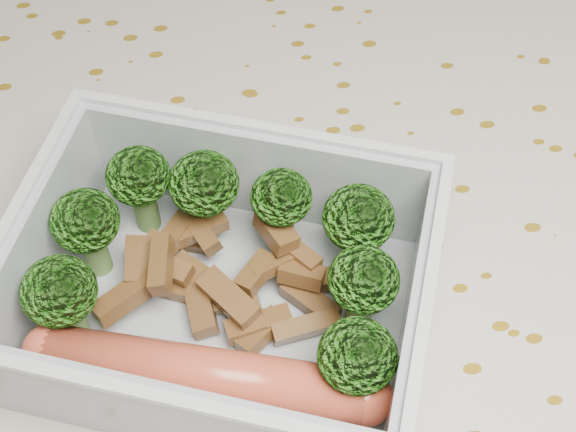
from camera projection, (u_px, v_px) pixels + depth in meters
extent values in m
cube|color=brown|center=(291.00, 281.00, 0.46)|extent=(1.40, 0.90, 0.04)
cube|color=beige|center=(291.00, 259.00, 0.45)|extent=(1.46, 0.96, 0.01)
cube|color=silver|center=(225.00, 317.00, 0.42)|extent=(0.23, 0.21, 0.00)
cube|color=silver|center=(257.00, 175.00, 0.43)|extent=(0.18, 0.08, 0.06)
cube|color=silver|center=(175.00, 417.00, 0.35)|extent=(0.18, 0.08, 0.06)
cube|color=silver|center=(409.00, 322.00, 0.38)|extent=(0.06, 0.13, 0.06)
cube|color=silver|center=(44.00, 247.00, 0.40)|extent=(0.06, 0.13, 0.06)
cube|color=silver|center=(257.00, 127.00, 0.41)|extent=(0.19, 0.08, 0.00)
cube|color=silver|center=(162.00, 397.00, 0.32)|extent=(0.19, 0.08, 0.00)
cube|color=silver|center=(429.00, 288.00, 0.35)|extent=(0.06, 0.14, 0.00)
cube|color=silver|center=(17.00, 206.00, 0.38)|extent=(0.06, 0.14, 0.00)
cylinder|color=#608C3F|center=(146.00, 207.00, 0.44)|extent=(0.02, 0.02, 0.03)
ellipsoid|color=#3E8824|center=(138.00, 176.00, 0.42)|extent=(0.03, 0.03, 0.03)
cylinder|color=#608C3F|center=(208.00, 215.00, 0.44)|extent=(0.02, 0.02, 0.03)
ellipsoid|color=#3E8824|center=(204.00, 183.00, 0.42)|extent=(0.04, 0.04, 0.03)
cylinder|color=#608C3F|center=(282.00, 228.00, 0.43)|extent=(0.02, 0.02, 0.03)
ellipsoid|color=#3E8824|center=(281.00, 197.00, 0.41)|extent=(0.03, 0.03, 0.03)
cylinder|color=#608C3F|center=(355.00, 248.00, 0.42)|extent=(0.02, 0.02, 0.03)
ellipsoid|color=#3E8824|center=(358.00, 218.00, 0.40)|extent=(0.04, 0.04, 0.03)
cylinder|color=#608C3F|center=(96.00, 251.00, 0.42)|extent=(0.02, 0.02, 0.03)
ellipsoid|color=#3E8824|center=(85.00, 221.00, 0.40)|extent=(0.04, 0.04, 0.03)
cylinder|color=#608C3F|center=(359.00, 308.00, 0.40)|extent=(0.02, 0.02, 0.03)
ellipsoid|color=#3E8824|center=(364.00, 280.00, 0.38)|extent=(0.03, 0.03, 0.03)
cylinder|color=#608C3F|center=(72.00, 319.00, 0.40)|extent=(0.02, 0.02, 0.03)
ellipsoid|color=#3E8824|center=(59.00, 291.00, 0.38)|extent=(0.04, 0.04, 0.03)
cylinder|color=#608C3F|center=(353.00, 382.00, 0.38)|extent=(0.02, 0.02, 0.03)
ellipsoid|color=#3E8824|center=(357.00, 356.00, 0.36)|extent=(0.04, 0.04, 0.03)
cube|color=brown|center=(201.00, 308.00, 0.41)|extent=(0.02, 0.03, 0.01)
cube|color=brown|center=(306.00, 326.00, 0.40)|extent=(0.04, 0.02, 0.01)
cube|color=brown|center=(301.00, 275.00, 0.41)|extent=(0.03, 0.02, 0.01)
cube|color=brown|center=(202.00, 233.00, 0.43)|extent=(0.02, 0.03, 0.01)
cube|color=brown|center=(149.00, 254.00, 0.42)|extent=(0.03, 0.03, 0.01)
cube|color=brown|center=(300.00, 256.00, 0.42)|extent=(0.02, 0.02, 0.01)
cube|color=brown|center=(198.00, 277.00, 0.42)|extent=(0.03, 0.03, 0.01)
cube|color=brown|center=(162.00, 264.00, 0.41)|extent=(0.03, 0.03, 0.01)
cube|color=brown|center=(272.00, 265.00, 0.41)|extent=(0.02, 0.02, 0.01)
cube|color=brown|center=(310.00, 300.00, 0.41)|extent=(0.03, 0.03, 0.01)
cube|color=brown|center=(249.00, 308.00, 0.41)|extent=(0.02, 0.03, 0.01)
cube|color=brown|center=(229.00, 298.00, 0.40)|extent=(0.03, 0.04, 0.01)
cube|color=brown|center=(137.00, 261.00, 0.41)|extent=(0.02, 0.03, 0.01)
cube|color=brown|center=(256.00, 273.00, 0.41)|extent=(0.03, 0.03, 0.01)
cube|color=brown|center=(125.00, 297.00, 0.40)|extent=(0.04, 0.03, 0.01)
cube|color=brown|center=(161.00, 264.00, 0.40)|extent=(0.02, 0.03, 0.01)
cube|color=brown|center=(221.00, 304.00, 0.41)|extent=(0.03, 0.01, 0.01)
cube|color=brown|center=(276.00, 231.00, 0.41)|extent=(0.02, 0.03, 0.01)
cube|color=brown|center=(258.00, 324.00, 0.40)|extent=(0.04, 0.02, 0.01)
cube|color=brown|center=(311.00, 280.00, 0.42)|extent=(0.03, 0.02, 0.01)
cube|color=brown|center=(191.00, 240.00, 0.44)|extent=(0.03, 0.02, 0.01)
cube|color=brown|center=(178.00, 231.00, 0.43)|extent=(0.03, 0.03, 0.01)
cube|color=brown|center=(196.00, 229.00, 0.43)|extent=(0.04, 0.02, 0.01)
cube|color=brown|center=(261.00, 332.00, 0.40)|extent=(0.03, 0.03, 0.01)
cube|color=brown|center=(184.00, 288.00, 0.42)|extent=(0.03, 0.02, 0.01)
cylinder|color=#CA4E32|center=(204.00, 374.00, 0.37)|extent=(0.15, 0.07, 0.03)
sphere|color=#CA4E32|center=(365.00, 399.00, 0.37)|extent=(0.03, 0.03, 0.03)
sphere|color=#CA4E32|center=(50.00, 351.00, 0.38)|extent=(0.03, 0.03, 0.03)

